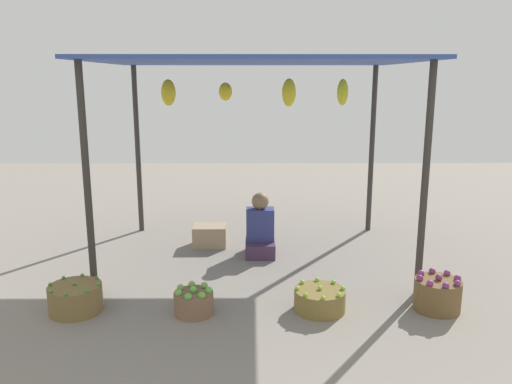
{
  "coord_description": "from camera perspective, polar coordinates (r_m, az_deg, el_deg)",
  "views": [
    {
      "loc": [
        -0.04,
        -5.96,
        2.15
      ],
      "look_at": [
        0.0,
        -0.6,
        0.95
      ],
      "focal_mm": 35.9,
      "sensor_mm": 36.0,
      "label": 1
    }
  ],
  "objects": [
    {
      "name": "basket_purple_onions",
      "position": [
        5.21,
        19.56,
        -10.67
      ],
      "size": [
        0.43,
        0.43,
        0.35
      ],
      "color": "brown",
      "rests_on": "ground"
    },
    {
      "name": "ground_plane",
      "position": [
        6.33,
        -0.05,
        -7.21
      ],
      "size": [
        14.0,
        14.0,
        0.0
      ],
      "primitive_type": "plane",
      "color": "gray"
    },
    {
      "name": "basket_green_apples",
      "position": [
        4.89,
        -6.95,
        -12.06
      ],
      "size": [
        0.37,
        0.37,
        0.27
      ],
      "color": "#815E46",
      "rests_on": "ground"
    },
    {
      "name": "basket_green_chilies",
      "position": [
        5.18,
        -19.46,
        -11.1
      ],
      "size": [
        0.49,
        0.49,
        0.29
      ],
      "color": "olive",
      "rests_on": "ground"
    },
    {
      "name": "basket_limes",
      "position": [
        4.96,
        7.1,
        -11.83
      ],
      "size": [
        0.48,
        0.48,
        0.25
      ],
      "color": "olive",
      "rests_on": "ground"
    },
    {
      "name": "vendor_person",
      "position": [
        6.33,
        0.47,
        -4.38
      ],
      "size": [
        0.36,
        0.44,
        0.78
      ],
      "color": "#452F4A",
      "rests_on": "ground"
    },
    {
      "name": "market_stall_structure",
      "position": [
        5.96,
        -0.1,
        13.02
      ],
      "size": [
        3.57,
        2.55,
        2.35
      ],
      "color": "#38332D",
      "rests_on": "ground"
    },
    {
      "name": "wooden_crate_near_vendor",
      "position": [
        6.72,
        -5.16,
        -4.86
      ],
      "size": [
        0.43,
        0.33,
        0.27
      ],
      "primitive_type": "cube",
      "color": "tan",
      "rests_on": "ground"
    }
  ]
}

